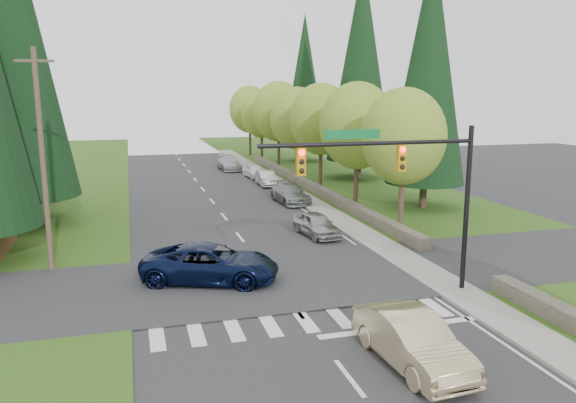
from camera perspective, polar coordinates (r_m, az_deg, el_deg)
name	(u,v)px	position (r m, az deg, el deg)	size (l,w,h in m)	color
ground	(337,362)	(17.84, 5.00, -15.95)	(120.00, 120.00, 0.00)	#28282B
grass_east	(410,208)	(40.36, 12.26, -0.68)	(14.00, 110.00, 0.06)	#305316
grass_west	(5,233)	(36.47, -26.85, -2.89)	(14.00, 110.00, 0.06)	#305316
cross_street	(273,279)	(24.89, -1.58, -7.89)	(120.00, 8.00, 0.10)	#28282B
sidewalk_east	(318,207)	(39.75, 3.11, -0.57)	(1.80, 80.00, 0.13)	gray
curb_east	(307,208)	(39.49, 1.94, -0.63)	(0.20, 80.00, 0.13)	gray
stone_wall_north	(307,184)	(47.69, 1.94, 1.76)	(0.70, 40.00, 0.70)	#4C4438
traffic_signal	(404,174)	(22.03, 11.74, 2.74)	(8.70, 0.37, 6.80)	black
utility_pole	(43,159)	(27.24, -23.66, 3.94)	(1.60, 0.24, 10.00)	#473828
decid_tree_0	(404,137)	(32.56, 11.67, 6.48)	(4.80, 4.80, 8.37)	#38281C
decid_tree_1	(357,126)	(38.92, 7.05, 7.64)	(5.20, 5.20, 8.80)	#38281C
decid_tree_2	(321,119)	(45.37, 3.37, 8.35)	(5.00, 5.00, 8.82)	#38281C
decid_tree_3	(297,118)	(52.07, 0.93, 8.43)	(5.00, 5.00, 8.55)	#38281C
decid_tree_4	(279,112)	(58.81, -0.96, 9.13)	(5.40, 5.40, 9.18)	#38281C
decid_tree_5	(261,114)	(65.57, -2.71, 8.86)	(4.80, 4.80, 8.30)	#38281C
decid_tree_6	(250,109)	(72.41, -3.91, 9.32)	(5.20, 5.20, 8.86)	#38281C
conifer_w_c	(12,35)	(37.48, -26.27, 14.89)	(6.46, 6.46, 20.80)	#38281C
conifer_e_a	(429,66)	(40.06, 14.14, 13.21)	(5.44, 5.44, 17.80)	#38281C
conifer_e_b	(361,61)	(53.11, 7.45, 13.93)	(6.12, 6.12, 19.80)	#38281C
conifer_e_c	(305,81)	(65.86, 1.71, 12.15)	(5.10, 5.10, 16.80)	#38281C
sedan_champagne	(412,340)	(17.69, 12.47, -13.57)	(1.68, 4.82, 1.59)	beige
suv_navy	(211,264)	(24.54, -7.85, -6.27)	(2.70, 5.86, 1.63)	black
parked_car_a	(317,224)	(31.99, 2.92, -2.34)	(1.58, 3.93, 1.34)	#9D9EA2
parked_car_b	(290,193)	(41.42, 0.23, 0.82)	(1.96, 4.81, 1.40)	gray
parked_car_c	(266,178)	(49.01, -2.21, 2.35)	(1.36, 3.89, 1.28)	silver
parked_car_d	(255,171)	(53.57, -3.40, 3.12)	(1.57, 3.91, 1.33)	white
parked_car_e	(229,163)	(59.13, -5.99, 3.86)	(1.95, 4.81, 1.40)	#A6A5AA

